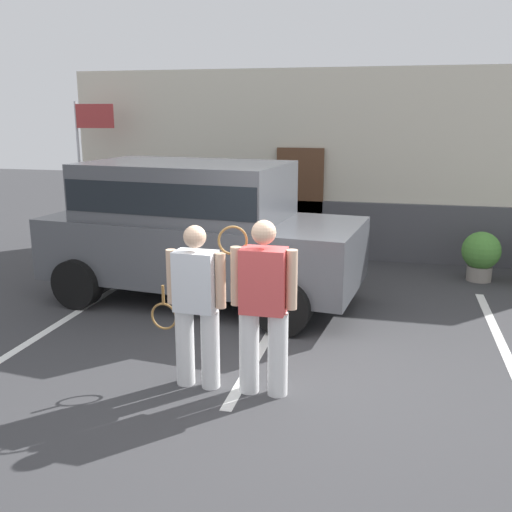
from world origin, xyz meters
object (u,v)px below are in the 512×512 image
object	(u,v)px
parked_suv	(195,225)
tennis_player_woman	(263,305)
potted_plant_by_porch	(481,254)
flag_pole	(87,149)
tennis_player_man	(196,305)

from	to	relation	value
parked_suv	tennis_player_woman	size ratio (longest dim) A/B	2.70
potted_plant_by_porch	flag_pole	world-z (taller)	flag_pole
potted_plant_by_porch	flag_pole	distance (m)	7.51
parked_suv	flag_pole	size ratio (longest dim) A/B	1.62
flag_pole	tennis_player_man	bearing A→B (deg)	-52.28
tennis_player_woman	potted_plant_by_porch	xyz separation A→B (m)	(2.66, 4.76, -0.46)
tennis_player_woman	potted_plant_by_porch	bearing A→B (deg)	-119.16
parked_suv	potted_plant_by_porch	size ratio (longest dim) A/B	5.75
parked_suv	potted_plant_by_porch	bearing A→B (deg)	31.70
tennis_player_woman	flag_pole	xyz separation A→B (m)	(-4.67, 5.15, 1.13)
parked_suv	potted_plant_by_porch	world-z (taller)	parked_suv
parked_suv	potted_plant_by_porch	distance (m)	4.80
tennis_player_man	potted_plant_by_porch	bearing A→B (deg)	-122.01
tennis_player_woman	flag_pole	distance (m)	7.05
parked_suv	flag_pole	xyz separation A→B (m)	(-3.04, 2.42, 0.91)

